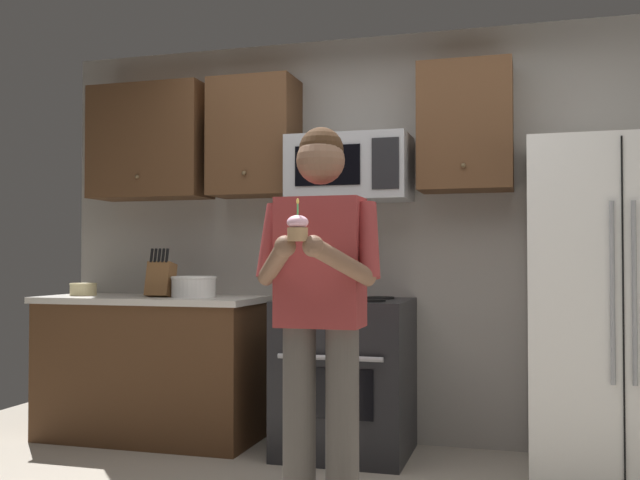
# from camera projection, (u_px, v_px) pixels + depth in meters

# --- Properties ---
(wall_back) EXTENTS (4.40, 0.10, 2.60)m
(wall_back) POSITION_uv_depth(u_px,v_px,m) (382.00, 238.00, 4.70)
(wall_back) COLOR gray
(wall_back) RESTS_ON ground
(oven_range) EXTENTS (0.76, 0.70, 0.93)m
(oven_range) POSITION_uv_depth(u_px,v_px,m) (345.00, 376.00, 4.34)
(oven_range) COLOR black
(oven_range) RESTS_ON ground
(microwave) EXTENTS (0.74, 0.41, 0.40)m
(microwave) POSITION_uv_depth(u_px,v_px,m) (350.00, 169.00, 4.49)
(microwave) COLOR #9EA0A5
(refrigerator) EXTENTS (0.90, 0.75, 1.80)m
(refrigerator) POSITION_uv_depth(u_px,v_px,m) (615.00, 308.00, 3.90)
(refrigerator) COLOR white
(refrigerator) RESTS_ON ground
(cabinet_row_upper) EXTENTS (2.78, 0.36, 0.76)m
(cabinet_row_upper) POSITION_uv_depth(u_px,v_px,m) (265.00, 137.00, 4.70)
(cabinet_row_upper) COLOR #4C301C
(counter_left) EXTENTS (1.44, 0.66, 0.92)m
(counter_left) POSITION_uv_depth(u_px,v_px,m) (152.00, 367.00, 4.72)
(counter_left) COLOR #4C301C
(counter_left) RESTS_ON ground
(knife_block) EXTENTS (0.16, 0.15, 0.32)m
(knife_block) POSITION_uv_depth(u_px,v_px,m) (161.00, 279.00, 4.66)
(knife_block) COLOR brown
(knife_block) RESTS_ON counter_left
(bowl_large_white) EXTENTS (0.29, 0.29, 0.13)m
(bowl_large_white) POSITION_uv_depth(u_px,v_px,m) (194.00, 286.00, 4.61)
(bowl_large_white) COLOR white
(bowl_large_white) RESTS_ON counter_left
(bowl_small_colored) EXTENTS (0.18, 0.18, 0.08)m
(bowl_small_colored) POSITION_uv_depth(u_px,v_px,m) (83.00, 289.00, 4.84)
(bowl_small_colored) COLOR beige
(bowl_small_colored) RESTS_ON counter_left
(person) EXTENTS (0.60, 0.48, 1.76)m
(person) POSITION_uv_depth(u_px,v_px,m) (320.00, 297.00, 3.25)
(person) COLOR #4C4742
(person) RESTS_ON ground
(cupcake) EXTENTS (0.09, 0.09, 0.17)m
(cupcake) POSITION_uv_depth(u_px,v_px,m) (298.00, 228.00, 2.94)
(cupcake) COLOR #A87F56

